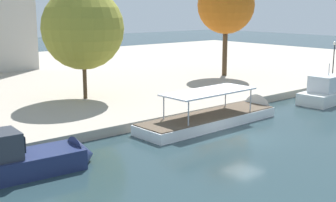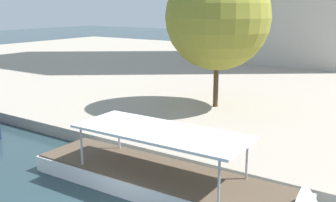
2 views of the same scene
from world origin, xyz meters
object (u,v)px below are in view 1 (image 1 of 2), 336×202
tour_boat_2 (219,119)px  tree_0 (228,5)px  motor_yacht_3 (331,94)px  tree_1 (81,28)px  lamp_post (334,56)px  motor_yacht_1 (1,166)px

tour_boat_2 → tree_0: bearing=40.0°
tour_boat_2 → motor_yacht_3: (14.52, -1.27, 0.42)m
tour_boat_2 → tree_0: (15.74, 13.90, 9.07)m
motor_yacht_3 → tree_1: (-19.78, 13.79, 6.56)m
lamp_post → tree_0: 14.07m
lamp_post → tree_0: size_ratio=0.36×
motor_yacht_3 → tree_0: tree_0 is taller
lamp_post → tree_1: tree_1 is taller
motor_yacht_1 → lamp_post: 42.11m
tour_boat_2 → lamp_post: size_ratio=3.18×
motor_yacht_1 → tree_1: 19.64m
motor_yacht_3 → tree_0: 17.50m
lamp_post → tree_0: tree_0 is taller
lamp_post → tree_1: (-29.02, 8.50, 3.91)m
tree_1 → motor_yacht_1: bearing=-133.3°
motor_yacht_3 → tree_1: size_ratio=0.80×
motor_yacht_3 → tree_1: bearing=141.8°
motor_yacht_3 → tree_0: bearing=82.1°
tree_0 → tree_1: tree_0 is taller
tour_boat_2 → tree_0: 22.87m
tree_1 → tour_boat_2: bearing=-67.2°
tree_0 → tour_boat_2: bearing=-138.6°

